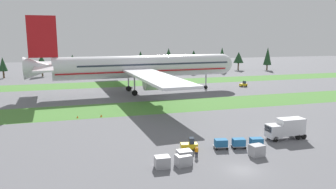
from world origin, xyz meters
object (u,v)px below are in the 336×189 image
(cargo_dolly_third, at_px, (256,142))
(uld_container_3, at_px, (257,150))
(pushback_tractor, at_px, (243,84))
(ground_crew_marshaller, at_px, (197,151))
(catering_truck, at_px, (286,128))
(baggage_tug, at_px, (189,145))
(cargo_dolly_lead, at_px, (221,143))
(taxiway_marker_0, at_px, (77,117))
(taxiway_marker_1, at_px, (101,115))
(cargo_dolly_second, at_px, (239,142))
(airliner, at_px, (138,67))
(uld_container_2, at_px, (183,160))
(uld_container_1, at_px, (184,156))
(uld_container_0, at_px, (162,162))

(cargo_dolly_third, xyz_separation_m, uld_container_3, (-1.91, -3.31, -0.06))
(uld_container_3, bearing_deg, pushback_tractor, 62.50)
(ground_crew_marshaller, distance_m, uld_container_3, 9.04)
(catering_truck, height_order, uld_container_3, catering_truck)
(cargo_dolly_third, distance_m, catering_truck, 7.70)
(ground_crew_marshaller, bearing_deg, uld_container_3, -14.64)
(baggage_tug, distance_m, cargo_dolly_lead, 5.03)
(taxiway_marker_0, height_order, taxiway_marker_1, taxiway_marker_1)
(cargo_dolly_second, distance_m, ground_crew_marshaller, 8.11)
(airliner, relative_size, uld_container_2, 39.94)
(ground_crew_marshaller, relative_size, uld_container_1, 0.87)
(cargo_dolly_second, xyz_separation_m, taxiway_marker_1, (-19.34, 26.53, -0.61))
(uld_container_2, bearing_deg, uld_container_3, 1.84)
(uld_container_2, relative_size, taxiway_marker_1, 3.28)
(catering_truck, bearing_deg, airliner, 17.32)
(cargo_dolly_lead, bearing_deg, taxiway_marker_0, 48.99)
(cargo_dolly_third, xyz_separation_m, uld_container_1, (-13.07, -2.62, -0.04))
(cargo_dolly_second, distance_m, uld_container_0, 14.32)
(uld_container_2, bearing_deg, ground_crew_marshaller, 38.51)
(cargo_dolly_third, bearing_deg, uld_container_2, 115.05)
(cargo_dolly_lead, relative_size, catering_truck, 0.35)
(baggage_tug, distance_m, taxiway_marker_1, 27.69)
(uld_container_0, height_order, uld_container_2, uld_container_0)
(ground_crew_marshaller, relative_size, uld_container_2, 0.87)
(baggage_tug, bearing_deg, catering_truck, -78.20)
(baggage_tug, bearing_deg, taxiway_marker_0, 42.79)
(airliner, xyz_separation_m, cargo_dolly_lead, (2.68, -53.42, -7.35))
(cargo_dolly_lead, relative_size, pushback_tractor, 0.91)
(taxiway_marker_1, bearing_deg, airliner, 63.25)
(uld_container_0, distance_m, taxiway_marker_1, 31.18)
(cargo_dolly_lead, bearing_deg, uld_container_3, -128.70)
(cargo_dolly_third, height_order, pushback_tractor, pushback_tractor)
(cargo_dolly_second, relative_size, uld_container_2, 1.21)
(catering_truck, height_order, uld_container_1, catering_truck)
(ground_crew_marshaller, bearing_deg, cargo_dolly_third, 5.01)
(uld_container_1, bearing_deg, ground_crew_marshaller, 27.73)
(baggage_tug, distance_m, uld_container_1, 5.09)
(pushback_tractor, distance_m, ground_crew_marshaller, 70.60)
(uld_container_2, bearing_deg, baggage_tug, 61.97)
(airliner, relative_size, taxiway_marker_0, 170.63)
(airliner, height_order, catering_truck, airliner)
(pushback_tractor, relative_size, taxiway_marker_0, 5.71)
(baggage_tug, bearing_deg, ground_crew_marshaller, -171.52)
(ground_crew_marshaller, xyz_separation_m, uld_container_1, (-2.32, -1.22, -0.07))
(taxiway_marker_0, distance_m, taxiway_marker_1, 5.06)
(baggage_tug, bearing_deg, pushback_tractor, -26.20)
(cargo_dolly_third, bearing_deg, uld_container_1, 111.25)
(baggage_tug, height_order, pushback_tractor, same)
(uld_container_0, bearing_deg, catering_truck, 14.34)
(taxiway_marker_1, bearing_deg, cargo_dolly_lead, -57.65)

